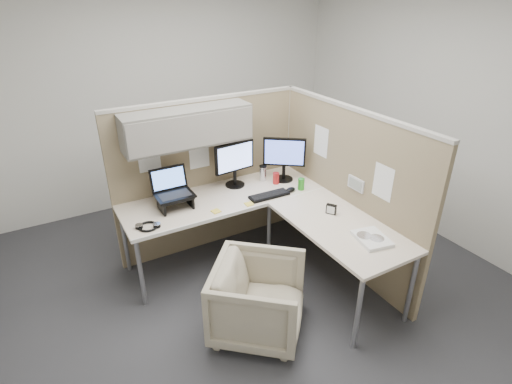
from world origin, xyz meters
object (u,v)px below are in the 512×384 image
office_chair (258,296)px  keyboard (269,195)px  desk (265,212)px  monitor_left (235,161)px

office_chair → keyboard: keyboard is taller
keyboard → desk: bearing=-129.5°
desk → monitor_left: size_ratio=4.29×
monitor_left → keyboard: monitor_left is taller
desk → monitor_left: bearing=91.9°
desk → keyboard: 0.25m
desk → office_chair: size_ratio=2.82×
desk → monitor_left: monitor_left is taller
office_chair → keyboard: size_ratio=1.76×
office_chair → monitor_left: (0.42, 1.21, 0.65)m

